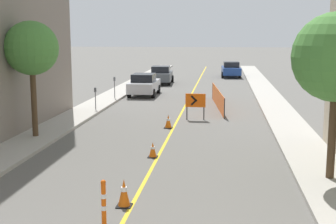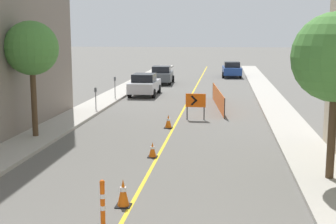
# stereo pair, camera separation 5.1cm
# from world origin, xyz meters

# --- Properties ---
(lane_stripe) EXTENTS (0.12, 60.86, 0.01)m
(lane_stripe) POSITION_xyz_m (0.00, 30.43, 0.00)
(lane_stripe) COLOR gold
(lane_stripe) RESTS_ON ground_plane
(sidewalk_left) EXTENTS (1.87, 60.86, 0.14)m
(sidewalk_left) POSITION_xyz_m (-5.50, 30.43, 0.07)
(sidewalk_left) COLOR #ADA89E
(sidewalk_left) RESTS_ON ground_plane
(sidewalk_right) EXTENTS (1.87, 60.86, 0.14)m
(sidewalk_right) POSITION_xyz_m (5.50, 30.43, 0.07)
(sidewalk_right) COLOR #ADA89E
(sidewalk_right) RESTS_ON ground_plane
(traffic_cone_second) EXTENTS (0.39, 0.39, 0.74)m
(traffic_cone_second) POSITION_xyz_m (-0.19, 8.89, 0.37)
(traffic_cone_second) COLOR black
(traffic_cone_second) RESTS_ON ground_plane
(traffic_cone_third) EXTENTS (0.35, 0.35, 0.56)m
(traffic_cone_third) POSITION_xyz_m (-0.18, 13.83, 0.28)
(traffic_cone_third) COLOR black
(traffic_cone_third) RESTS_ON ground_plane
(traffic_cone_fourth) EXTENTS (0.40, 0.40, 0.65)m
(traffic_cone_fourth) POSITION_xyz_m (-0.24, 19.17, 0.32)
(traffic_cone_fourth) COLOR black
(traffic_cone_fourth) RESTS_ON ground_plane
(delineator_post_front) EXTENTS (0.35, 0.35, 1.18)m
(delineator_post_front) POSITION_xyz_m (-0.35, 7.44, 0.51)
(delineator_post_front) COLOR black
(delineator_post_front) RESTS_ON ground_plane
(arrow_barricade_primary) EXTENTS (1.04, 0.09, 1.38)m
(arrow_barricade_primary) POSITION_xyz_m (0.91, 21.49, 0.96)
(arrow_barricade_primary) COLOR #EF560C
(arrow_barricade_primary) RESTS_ON ground_plane
(safety_mesh_fence) EXTENTS (0.86, 7.86, 1.10)m
(safety_mesh_fence) POSITION_xyz_m (2.01, 25.78, 0.55)
(safety_mesh_fence) COLOR #EF560C
(safety_mesh_fence) RESTS_ON ground_plane
(parked_car_curb_near) EXTENTS (1.93, 4.31, 1.59)m
(parked_car_curb_near) POSITION_xyz_m (-3.36, 30.69, 0.80)
(parked_car_curb_near) COLOR #B7B7BC
(parked_car_curb_near) RESTS_ON ground_plane
(parked_car_curb_mid) EXTENTS (2.01, 4.39, 1.59)m
(parked_car_curb_mid) POSITION_xyz_m (-3.19, 38.68, 0.80)
(parked_car_curb_mid) COLOR #474C51
(parked_car_curb_mid) RESTS_ON ground_plane
(parked_car_curb_far) EXTENTS (2.00, 4.38, 1.59)m
(parked_car_curb_far) POSITION_xyz_m (3.10, 45.89, 0.80)
(parked_car_curb_far) COLOR navy
(parked_car_curb_far) RESTS_ON ground_plane
(parking_meter_near_curb) EXTENTS (0.12, 0.11, 1.28)m
(parking_meter_near_curb) POSITION_xyz_m (-4.92, 23.27, 1.05)
(parking_meter_near_curb) COLOR #4C4C51
(parking_meter_near_curb) RESTS_ON sidewalk_left
(parking_meter_far_curb) EXTENTS (0.12, 0.11, 1.45)m
(parking_meter_far_curb) POSITION_xyz_m (-4.92, 28.03, 1.16)
(parking_meter_far_curb) COLOR #4C4C51
(parking_meter_far_curb) RESTS_ON sidewalk_left
(street_tree_left_near) EXTENTS (2.25, 2.25, 4.84)m
(street_tree_left_near) POSITION_xyz_m (-5.60, 16.17, 3.83)
(street_tree_left_near) COLOR #4C3823
(street_tree_left_near) RESTS_ON sidewalk_left
(street_tree_right_near) EXTENTS (2.64, 2.64, 4.96)m
(street_tree_right_near) POSITION_xyz_m (5.60, 11.61, 3.77)
(street_tree_right_near) COLOR #4C3823
(street_tree_right_near) RESTS_ON sidewalk_right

